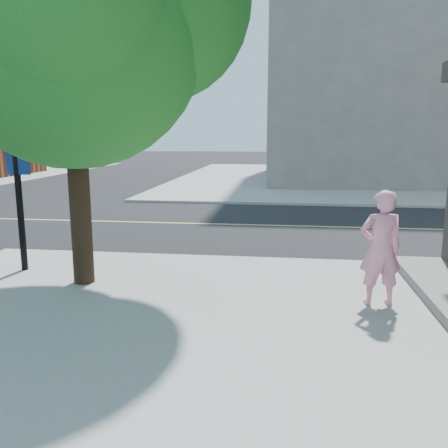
# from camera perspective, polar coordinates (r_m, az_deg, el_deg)

# --- Properties ---
(ground) EXTENTS (140.00, 140.00, 0.00)m
(ground) POSITION_cam_1_polar(r_m,az_deg,el_deg) (12.66, -21.07, -3.46)
(ground) COLOR black
(ground) RESTS_ON ground
(road_ew) EXTENTS (140.00, 9.00, 0.01)m
(road_ew) POSITION_cam_1_polar(r_m,az_deg,el_deg) (16.65, -13.78, 0.29)
(road_ew) COLOR black
(road_ew) RESTS_ON ground
(sidewalk_ne) EXTENTS (29.00, 25.00, 0.12)m
(sidewalk_ne) POSITION_cam_1_polar(r_m,az_deg,el_deg) (33.25, 20.51, 5.17)
(sidewalk_ne) COLOR gray
(sidewalk_ne) RESTS_ON ground
(filler_ne) EXTENTS (18.00, 16.00, 14.00)m
(filler_ne) POSITION_cam_1_polar(r_m,az_deg,el_deg) (33.98, 21.99, 17.14)
(filler_ne) COLOR slate
(filler_ne) RESTS_ON sidewalk_ne
(man_on_phone) EXTENTS (0.78, 0.57, 1.96)m
(man_on_phone) POSITION_cam_1_polar(r_m,az_deg,el_deg) (8.26, 18.45, -2.81)
(man_on_phone) COLOR pink
(man_on_phone) RESTS_ON sidewalk_se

